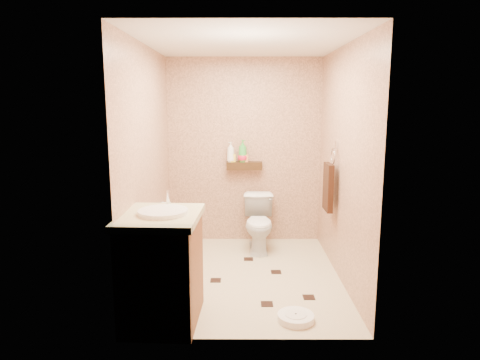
{
  "coord_description": "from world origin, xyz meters",
  "views": [
    {
      "loc": [
        -0.04,
        -4.33,
        1.83
      ],
      "look_at": [
        -0.05,
        0.25,
        1.0
      ],
      "focal_mm": 32.0,
      "sensor_mm": 36.0,
      "label": 1
    }
  ],
  "objects": [
    {
      "name": "toilet",
      "position": [
        0.18,
        0.83,
        0.34
      ],
      "size": [
        0.39,
        0.67,
        0.68
      ],
      "primitive_type": "imported",
      "rotation": [
        0.0,
        0.0,
        0.01
      ],
      "color": "white",
      "rests_on": "ground"
    },
    {
      "name": "wall_left",
      "position": [
        -1.0,
        0.0,
        1.2
      ],
      "size": [
        0.04,
        2.5,
        2.4
      ],
      "primitive_type": "cube",
      "color": "tan",
      "rests_on": "ground"
    },
    {
      "name": "toilet_paper",
      "position": [
        -0.94,
        0.65,
        0.6
      ],
      "size": [
        0.12,
        0.11,
        0.12
      ],
      "color": "white",
      "rests_on": "wall_left"
    },
    {
      "name": "bottle_a",
      "position": [
        -0.18,
        1.17,
        1.2
      ],
      "size": [
        0.14,
        0.14,
        0.26
      ],
      "primitive_type": "imported",
      "rotation": [
        0.0,
        0.0,
        5.62
      ],
      "color": "white",
      "rests_on": "wall_shelf"
    },
    {
      "name": "wall_front",
      "position": [
        0.0,
        -1.25,
        1.2
      ],
      "size": [
        2.0,
        0.04,
        2.4
      ],
      "primitive_type": "cube",
      "color": "tan",
      "rests_on": "ground"
    },
    {
      "name": "wall_back",
      "position": [
        0.0,
        1.25,
        1.2
      ],
      "size": [
        2.0,
        0.04,
        2.4
      ],
      "primitive_type": "cube",
      "color": "tan",
      "rests_on": "ground"
    },
    {
      "name": "wall_right",
      "position": [
        1.0,
        0.0,
        1.2
      ],
      "size": [
        0.04,
        2.5,
        2.4
      ],
      "primitive_type": "cube",
      "color": "tan",
      "rests_on": "ground"
    },
    {
      "name": "bottle_b",
      "position": [
        -0.16,
        1.17,
        1.15
      ],
      "size": [
        0.09,
        0.09,
        0.16
      ],
      "primitive_type": "imported",
      "rotation": [
        0.0,
        0.0,
        1.99
      ],
      "color": "yellow",
      "rests_on": "wall_shelf"
    },
    {
      "name": "ground",
      "position": [
        0.0,
        0.0,
        0.0
      ],
      "size": [
        2.5,
        2.5,
        0.0
      ],
      "primitive_type": "plane",
      "color": "beige",
      "rests_on": "ground"
    },
    {
      "name": "floor_accents",
      "position": [
        0.05,
        -0.03,
        0.0
      ],
      "size": [
        1.33,
        1.34,
        0.01
      ],
      "color": "black",
      "rests_on": "ground"
    },
    {
      "name": "bottle_d",
      "position": [
        -0.02,
        1.17,
        1.21
      ],
      "size": [
        0.16,
        0.16,
        0.29
      ],
      "primitive_type": "imported",
      "rotation": [
        0.0,
        0.0,
        0.69
      ],
      "color": "green",
      "rests_on": "wall_shelf"
    },
    {
      "name": "ceiling",
      "position": [
        0.0,
        0.0,
        2.4
      ],
      "size": [
        2.0,
        2.5,
        0.02
      ],
      "primitive_type": "cube",
      "color": "silver",
      "rests_on": "wall_back"
    },
    {
      "name": "wall_shelf",
      "position": [
        0.0,
        1.17,
        1.02
      ],
      "size": [
        0.46,
        0.14,
        0.1
      ],
      "primitive_type": "cube",
      "color": "#3B2610",
      "rests_on": "wall_back"
    },
    {
      "name": "bottle_e",
      "position": [
        0.01,
        1.17,
        1.14
      ],
      "size": [
        0.08,
        0.08,
        0.15
      ],
      "primitive_type": "imported",
      "rotation": [
        0.0,
        0.0,
        4.9
      ],
      "color": "#E2824B",
      "rests_on": "wall_shelf"
    },
    {
      "name": "vanity",
      "position": [
        -0.7,
        -0.95,
        0.48
      ],
      "size": [
        0.67,
        0.8,
        1.08
      ],
      "rotation": [
        0.0,
        0.0,
        -0.05
      ],
      "color": "brown",
      "rests_on": "ground"
    },
    {
      "name": "bathroom_scale",
      "position": [
        0.43,
        -0.96,
        0.03
      ],
      "size": [
        0.41,
        0.41,
        0.06
      ],
      "rotation": [
        0.0,
        0.0,
        0.42
      ],
      "color": "white",
      "rests_on": "ground"
    },
    {
      "name": "towel_ring",
      "position": [
        0.91,
        0.25,
        0.95
      ],
      "size": [
        0.12,
        0.3,
        0.76
      ],
      "color": "silver",
      "rests_on": "wall_right"
    },
    {
      "name": "toilet_brush",
      "position": [
        -0.82,
        1.07,
        0.19
      ],
      "size": [
        0.12,
        0.12,
        0.54
      ],
      "color": "#1B6D6C",
      "rests_on": "ground"
    },
    {
      "name": "bottle_c",
      "position": [
        -0.02,
        1.17,
        1.15
      ],
      "size": [
        0.16,
        0.16,
        0.16
      ],
      "primitive_type": "imported",
      "rotation": [
        0.0,
        0.0,
        2.74
      ],
      "color": "red",
      "rests_on": "wall_shelf"
    }
  ]
}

